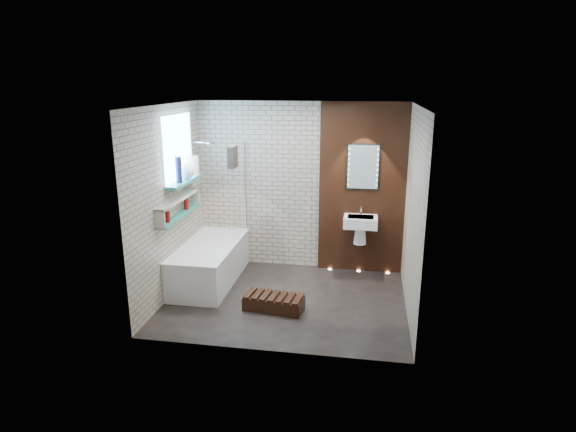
% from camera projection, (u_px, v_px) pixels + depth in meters
% --- Properties ---
extents(ground, '(3.20, 3.20, 0.00)m').
position_uv_depth(ground, '(286.00, 300.00, 6.58)').
color(ground, black).
rests_on(ground, ground).
extents(room_shell, '(3.24, 3.20, 2.60)m').
position_uv_depth(room_shell, '(286.00, 208.00, 6.22)').
color(room_shell, tan).
rests_on(room_shell, ground).
extents(walnut_panel, '(1.30, 0.06, 2.60)m').
position_uv_depth(walnut_panel, '(362.00, 189.00, 7.28)').
color(walnut_panel, black).
rests_on(walnut_panel, ground).
extents(clerestory_window, '(0.18, 1.00, 0.94)m').
position_uv_depth(clerestory_window, '(178.00, 155.00, 6.64)').
color(clerestory_window, '#7FADE0').
rests_on(clerestory_window, room_shell).
extents(display_niche, '(0.14, 1.30, 0.26)m').
position_uv_depth(display_niche, '(179.00, 208.00, 6.64)').
color(display_niche, teal).
rests_on(display_niche, room_shell).
extents(bathtub, '(0.79, 1.74, 0.70)m').
position_uv_depth(bathtub, '(210.00, 263.00, 7.12)').
color(bathtub, white).
rests_on(bathtub, ground).
extents(bath_screen, '(0.01, 0.78, 1.40)m').
position_uv_depth(bath_screen, '(239.00, 192.00, 7.21)').
color(bath_screen, white).
rests_on(bath_screen, bathtub).
extents(towel, '(0.09, 0.23, 0.30)m').
position_uv_depth(towel, '(233.00, 157.00, 6.78)').
color(towel, '#292421').
rests_on(towel, bath_screen).
extents(shower_head, '(0.18, 0.18, 0.02)m').
position_uv_depth(shower_head, '(211.00, 143.00, 7.14)').
color(shower_head, silver).
rests_on(shower_head, room_shell).
extents(washbasin, '(0.50, 0.36, 0.58)m').
position_uv_depth(washbasin, '(360.00, 225.00, 7.23)').
color(washbasin, white).
rests_on(washbasin, walnut_panel).
extents(led_mirror, '(0.50, 0.02, 0.70)m').
position_uv_depth(led_mirror, '(363.00, 167.00, 7.15)').
color(led_mirror, black).
rests_on(led_mirror, walnut_panel).
extents(walnut_step, '(0.80, 0.43, 0.17)m').
position_uv_depth(walnut_step, '(274.00, 303.00, 6.29)').
color(walnut_step, black).
rests_on(walnut_step, ground).
extents(niche_bottles, '(0.07, 0.72, 0.17)m').
position_uv_depth(niche_bottles, '(179.00, 209.00, 6.64)').
color(niche_bottles, maroon).
rests_on(niche_bottles, display_niche).
extents(sill_vases, '(0.23, 0.69, 0.35)m').
position_uv_depth(sill_vases, '(188.00, 169.00, 6.82)').
color(sill_vases, '#161A3D').
rests_on(sill_vases, clerestory_window).
extents(floor_uplights, '(0.96, 0.06, 0.01)m').
position_uv_depth(floor_uplights, '(359.00, 271.00, 7.56)').
color(floor_uplights, '#FFD899').
rests_on(floor_uplights, ground).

